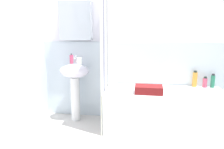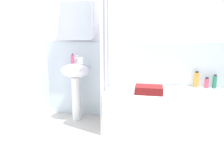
{
  "view_description": "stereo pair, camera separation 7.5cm",
  "coord_description": "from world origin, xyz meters",
  "px_view_note": "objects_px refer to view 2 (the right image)",
  "views": [
    {
      "loc": [
        -0.0,
        -1.9,
        1.35
      ],
      "look_at": [
        -0.38,
        0.77,
        0.79
      ],
      "focal_mm": 33.29,
      "sensor_mm": 36.0,
      "label": 1
    },
    {
      "loc": [
        0.07,
        -1.88,
        1.35
      ],
      "look_at": [
        -0.38,
        0.77,
        0.79
      ],
      "focal_mm": 33.29,
      "sensor_mm": 36.0,
      "label": 2
    }
  ],
  "objects_px": {
    "soap_dispenser": "(73,59)",
    "lotion_bottle": "(196,80)",
    "toothbrush_cup": "(80,61)",
    "sink": "(76,80)",
    "conditioner_bottle": "(207,83)",
    "body_wash_bottle": "(215,82)",
    "towel_folded": "(149,90)",
    "bathtub": "(164,111)"
  },
  "relations": [
    {
      "from": "body_wash_bottle",
      "to": "lotion_bottle",
      "type": "bearing_deg",
      "value": 176.57
    },
    {
      "from": "toothbrush_cup",
      "to": "sink",
      "type": "bearing_deg",
      "value": -158.7
    },
    {
      "from": "lotion_bottle",
      "to": "bathtub",
      "type": "bearing_deg",
      "value": -148.94
    },
    {
      "from": "toothbrush_cup",
      "to": "lotion_bottle",
      "type": "height_order",
      "value": "toothbrush_cup"
    },
    {
      "from": "soap_dispenser",
      "to": "lotion_bottle",
      "type": "bearing_deg",
      "value": 1.88
    },
    {
      "from": "soap_dispenser",
      "to": "toothbrush_cup",
      "type": "bearing_deg",
      "value": -19.59
    },
    {
      "from": "soap_dispenser",
      "to": "body_wash_bottle",
      "type": "height_order",
      "value": "soap_dispenser"
    },
    {
      "from": "body_wash_bottle",
      "to": "toothbrush_cup",
      "type": "bearing_deg",
      "value": -177.19
    },
    {
      "from": "lotion_bottle",
      "to": "towel_folded",
      "type": "relative_size",
      "value": 0.66
    },
    {
      "from": "sink",
      "to": "body_wash_bottle",
      "type": "relative_size",
      "value": 4.42
    },
    {
      "from": "soap_dispenser",
      "to": "toothbrush_cup",
      "type": "distance_m",
      "value": 0.15
    },
    {
      "from": "toothbrush_cup",
      "to": "lotion_bottle",
      "type": "relative_size",
      "value": 0.44
    },
    {
      "from": "body_wash_bottle",
      "to": "towel_folded",
      "type": "bearing_deg",
      "value": -155.49
    },
    {
      "from": "sink",
      "to": "conditioner_bottle",
      "type": "xyz_separation_m",
      "value": [
        1.89,
        0.11,
        -0.0
      ]
    },
    {
      "from": "bathtub",
      "to": "toothbrush_cup",
      "type": "bearing_deg",
      "value": 172.39
    },
    {
      "from": "toothbrush_cup",
      "to": "towel_folded",
      "type": "bearing_deg",
      "value": -17.53
    },
    {
      "from": "sink",
      "to": "toothbrush_cup",
      "type": "relative_size",
      "value": 8.58
    },
    {
      "from": "sink",
      "to": "toothbrush_cup",
      "type": "height_order",
      "value": "toothbrush_cup"
    },
    {
      "from": "soap_dispenser",
      "to": "conditioner_bottle",
      "type": "xyz_separation_m",
      "value": [
        1.96,
        0.03,
        -0.3
      ]
    },
    {
      "from": "towel_folded",
      "to": "sink",
      "type": "bearing_deg",
      "value": 164.97
    },
    {
      "from": "soap_dispenser",
      "to": "body_wash_bottle",
      "type": "distance_m",
      "value": 2.08
    },
    {
      "from": "soap_dispenser",
      "to": "sink",
      "type": "bearing_deg",
      "value": -50.12
    },
    {
      "from": "conditioner_bottle",
      "to": "towel_folded",
      "type": "relative_size",
      "value": 0.44
    },
    {
      "from": "toothbrush_cup",
      "to": "bathtub",
      "type": "relative_size",
      "value": 0.06
    },
    {
      "from": "conditioner_bottle",
      "to": "lotion_bottle",
      "type": "bearing_deg",
      "value": 169.22
    },
    {
      "from": "toothbrush_cup",
      "to": "bathtub",
      "type": "distance_m",
      "value": 1.4
    },
    {
      "from": "lotion_bottle",
      "to": "conditioner_bottle",
      "type": "bearing_deg",
      "value": -10.78
    },
    {
      "from": "soap_dispenser",
      "to": "conditioner_bottle",
      "type": "bearing_deg",
      "value": 1.0
    },
    {
      "from": "sink",
      "to": "towel_folded",
      "type": "xyz_separation_m",
      "value": [
        1.09,
        -0.29,
        -0.02
      ]
    },
    {
      "from": "sink",
      "to": "towel_folded",
      "type": "distance_m",
      "value": 1.13
    },
    {
      "from": "toothbrush_cup",
      "to": "body_wash_bottle",
      "type": "bearing_deg",
      "value": 2.81
    },
    {
      "from": "soap_dispenser",
      "to": "lotion_bottle",
      "type": "xyz_separation_m",
      "value": [
        1.82,
        0.06,
        -0.26
      ]
    },
    {
      "from": "soap_dispenser",
      "to": "toothbrush_cup",
      "type": "relative_size",
      "value": 1.5
    },
    {
      "from": "toothbrush_cup",
      "to": "body_wash_bottle",
      "type": "xyz_separation_m",
      "value": [
        1.93,
        0.09,
        -0.27
      ]
    },
    {
      "from": "sink",
      "to": "body_wash_bottle",
      "type": "bearing_deg",
      "value": 3.52
    },
    {
      "from": "soap_dispenser",
      "to": "lotion_bottle",
      "type": "height_order",
      "value": "soap_dispenser"
    },
    {
      "from": "soap_dispenser",
      "to": "conditioner_bottle",
      "type": "height_order",
      "value": "soap_dispenser"
    },
    {
      "from": "bathtub",
      "to": "conditioner_bottle",
      "type": "relative_size",
      "value": 10.15
    },
    {
      "from": "body_wash_bottle",
      "to": "towel_folded",
      "type": "distance_m",
      "value": 1.0
    },
    {
      "from": "sink",
      "to": "soap_dispenser",
      "type": "height_order",
      "value": "soap_dispenser"
    },
    {
      "from": "toothbrush_cup",
      "to": "lotion_bottle",
      "type": "bearing_deg",
      "value": 3.7
    },
    {
      "from": "soap_dispenser",
      "to": "conditioner_bottle",
      "type": "relative_size",
      "value": 0.97
    }
  ]
}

